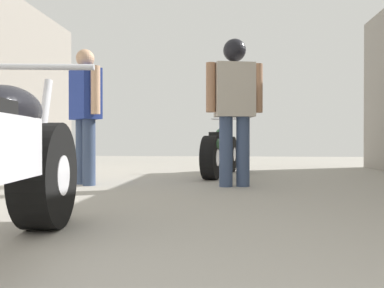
# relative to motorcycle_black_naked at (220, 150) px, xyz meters

# --- Properties ---
(ground_plane) EXTENTS (19.04, 19.04, 0.00)m
(ground_plane) POSITION_rel_motorcycle_black_naked_xyz_m (-0.21, -2.23, -0.39)
(ground_plane) COLOR #9E998E
(motorcycle_black_naked) EXTENTS (0.68, 1.98, 0.93)m
(motorcycle_black_naked) POSITION_rel_motorcycle_black_naked_xyz_m (0.00, 0.00, 0.00)
(motorcycle_black_naked) COLOR black
(motorcycle_black_naked) RESTS_ON ground_plane
(mechanic_in_blue) EXTENTS (0.54, 0.54, 1.64)m
(mechanic_in_blue) POSITION_rel_motorcycle_black_naked_xyz_m (-1.61, -1.41, 0.54)
(mechanic_in_blue) COLOR #384766
(mechanic_in_blue) RESTS_ON ground_plane
(mechanic_with_helmet) EXTENTS (0.68, 0.33, 1.72)m
(mechanic_with_helmet) POSITION_rel_motorcycle_black_naked_xyz_m (0.19, -1.43, 0.64)
(mechanic_with_helmet) COLOR #384766
(mechanic_with_helmet) RESTS_ON ground_plane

